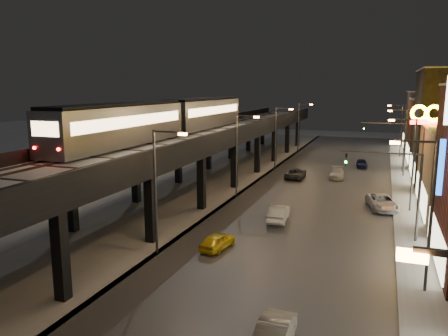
% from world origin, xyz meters
% --- Properties ---
extents(road_surface, '(17.00, 120.00, 0.06)m').
position_xyz_m(road_surface, '(7.50, 35.00, 0.03)').
color(road_surface, '#46474D').
rests_on(road_surface, ground).
extents(sidewalk_right, '(4.00, 120.00, 0.14)m').
position_xyz_m(sidewalk_right, '(17.50, 35.00, 0.07)').
color(sidewalk_right, '#9FA1A8').
rests_on(sidewalk_right, ground).
extents(under_viaduct_pavement, '(11.00, 120.00, 0.06)m').
position_xyz_m(under_viaduct_pavement, '(-6.00, 35.00, 0.03)').
color(under_viaduct_pavement, '#9FA1A8').
rests_on(under_viaduct_pavement, ground).
extents(elevated_viaduct, '(9.00, 100.00, 6.30)m').
position_xyz_m(elevated_viaduct, '(-6.00, 31.84, 5.62)').
color(elevated_viaduct, black).
rests_on(elevated_viaduct, ground).
extents(viaduct_trackbed, '(8.40, 100.00, 0.32)m').
position_xyz_m(viaduct_trackbed, '(-6.01, 31.97, 6.39)').
color(viaduct_trackbed, '#B2B7C1').
rests_on(viaduct_trackbed, elevated_viaduct).
extents(viaduct_parapet_streetside, '(0.30, 100.00, 1.10)m').
position_xyz_m(viaduct_parapet_streetside, '(-1.65, 32.00, 6.85)').
color(viaduct_parapet_streetside, black).
rests_on(viaduct_parapet_streetside, elevated_viaduct).
extents(viaduct_parapet_far, '(0.30, 100.00, 1.10)m').
position_xyz_m(viaduct_parapet_far, '(-10.35, 32.00, 6.85)').
color(viaduct_parapet_far, black).
rests_on(viaduct_parapet_far, elevated_viaduct).
extents(building_f, '(12.20, 16.20, 11.16)m').
position_xyz_m(building_f, '(23.99, 76.00, 5.58)').
color(building_f, '#40414B').
rests_on(building_f, ground).
extents(streetlight_left_1, '(2.57, 0.28, 9.00)m').
position_xyz_m(streetlight_left_1, '(-0.43, 13.00, 5.24)').
color(streetlight_left_1, '#38383A').
rests_on(streetlight_left_1, ground).
extents(streetlight_right_1, '(2.56, 0.28, 9.00)m').
position_xyz_m(streetlight_right_1, '(16.73, 13.00, 5.24)').
color(streetlight_right_1, '#38383A').
rests_on(streetlight_right_1, ground).
extents(streetlight_left_2, '(2.57, 0.28, 9.00)m').
position_xyz_m(streetlight_left_2, '(-0.43, 31.00, 5.24)').
color(streetlight_left_2, '#38383A').
rests_on(streetlight_left_2, ground).
extents(streetlight_right_2, '(2.56, 0.28, 9.00)m').
position_xyz_m(streetlight_right_2, '(16.73, 31.00, 5.24)').
color(streetlight_right_2, '#38383A').
rests_on(streetlight_right_2, ground).
extents(streetlight_left_3, '(2.57, 0.28, 9.00)m').
position_xyz_m(streetlight_left_3, '(-0.43, 49.00, 5.24)').
color(streetlight_left_3, '#38383A').
rests_on(streetlight_left_3, ground).
extents(streetlight_right_3, '(2.56, 0.28, 9.00)m').
position_xyz_m(streetlight_right_3, '(16.73, 49.00, 5.24)').
color(streetlight_right_3, '#38383A').
rests_on(streetlight_right_3, ground).
extents(streetlight_left_4, '(2.57, 0.28, 9.00)m').
position_xyz_m(streetlight_left_4, '(-0.43, 67.00, 5.24)').
color(streetlight_left_4, '#38383A').
rests_on(streetlight_left_4, ground).
extents(streetlight_right_4, '(2.56, 0.28, 9.00)m').
position_xyz_m(streetlight_right_4, '(16.73, 67.00, 5.24)').
color(streetlight_right_4, '#38383A').
rests_on(streetlight_right_4, ground).
extents(traffic_light_rig_a, '(6.10, 0.34, 7.00)m').
position_xyz_m(traffic_light_rig_a, '(15.84, 22.00, 4.50)').
color(traffic_light_rig_a, '#38383A').
rests_on(traffic_light_rig_a, ground).
extents(traffic_light_rig_b, '(6.10, 0.34, 7.00)m').
position_xyz_m(traffic_light_rig_b, '(15.84, 52.00, 4.50)').
color(traffic_light_rig_b, '#38383A').
rests_on(traffic_light_rig_b, ground).
extents(subway_train, '(3.22, 39.26, 3.86)m').
position_xyz_m(subway_train, '(-8.50, 30.84, 8.53)').
color(subway_train, gray).
rests_on(subway_train, viaduct_trackbed).
extents(car_taxi, '(1.97, 3.76, 1.22)m').
position_xyz_m(car_taxi, '(3.11, 15.29, 0.61)').
color(car_taxi, yellow).
rests_on(car_taxi, ground).
extents(car_near_white, '(1.91, 4.55, 1.46)m').
position_xyz_m(car_near_white, '(5.76, 23.66, 0.73)').
color(car_near_white, white).
rests_on(car_near_white, ground).
extents(car_mid_silver, '(2.36, 4.97, 1.37)m').
position_xyz_m(car_mid_silver, '(3.59, 42.82, 0.69)').
color(car_mid_silver, '#3B3D3F').
rests_on(car_mid_silver, ground).
extents(car_onc_dark, '(3.52, 5.55, 1.43)m').
position_xyz_m(car_onc_dark, '(14.45, 30.84, 0.71)').
color(car_onc_dark, silver).
rests_on(car_onc_dark, ground).
extents(car_onc_white, '(2.09, 4.59, 1.30)m').
position_xyz_m(car_onc_white, '(8.72, 44.68, 0.65)').
color(car_onc_white, silver).
rests_on(car_onc_white, ground).
extents(car_onc_red, '(1.93, 3.82, 1.25)m').
position_xyz_m(car_onc_red, '(11.42, 53.92, 0.62)').
color(car_onc_red, '#0F153A').
rests_on(car_onc_red, ground).
extents(sign_mcdonalds, '(3.04, 0.71, 10.20)m').
position_xyz_m(sign_mcdonalds, '(18.00, 33.74, 8.32)').
color(sign_mcdonalds, '#38383A').
rests_on(sign_mcdonalds, ground).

